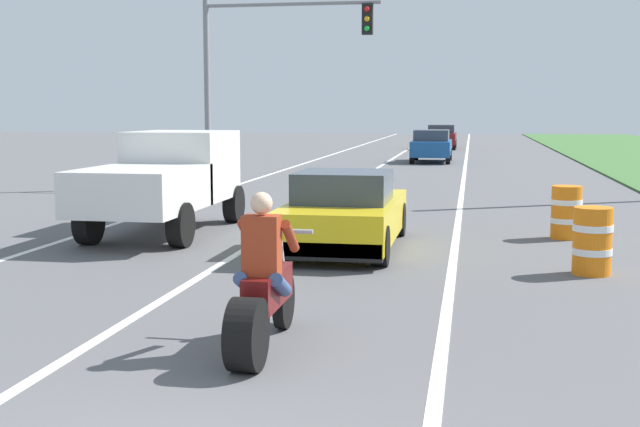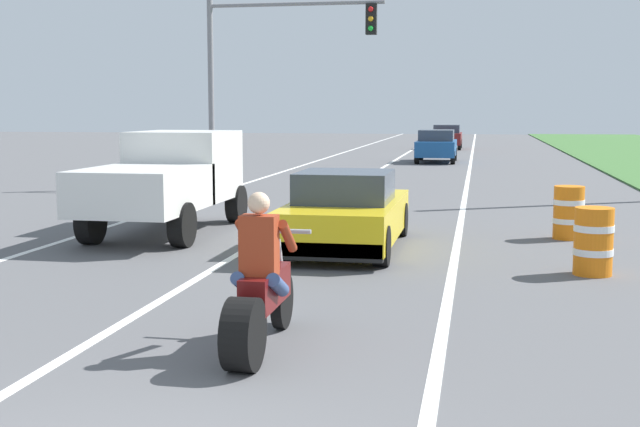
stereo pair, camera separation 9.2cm
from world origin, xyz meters
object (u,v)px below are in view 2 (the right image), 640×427
(construction_barrel_nearest, at_px, (593,241))
(distant_car_further_ahead, at_px, (447,137))
(sports_car_yellow, at_px, (346,213))
(traffic_light_mast_near, at_px, (265,56))
(motorcycle_with_rider, at_px, (260,294))
(construction_barrel_mid, at_px, (569,212))
(distant_car_far_ahead, at_px, (436,146))
(pickup_truck_left_lane_white, at_px, (168,177))

(construction_barrel_nearest, bearing_deg, distant_car_further_ahead, 95.26)
(sports_car_yellow, bearing_deg, traffic_light_mast_near, 111.36)
(motorcycle_with_rider, distance_m, traffic_light_mast_near, 18.13)
(sports_car_yellow, bearing_deg, construction_barrel_mid, 25.53)
(traffic_light_mast_near, bearing_deg, sports_car_yellow, -68.64)
(traffic_light_mast_near, bearing_deg, construction_barrel_nearest, -56.75)
(distant_car_far_ahead, bearing_deg, sports_car_yellow, -90.76)
(distant_car_far_ahead, relative_size, distant_car_further_ahead, 1.00)
(motorcycle_with_rider, height_order, distant_car_further_ahead, motorcycle_with_rider)
(sports_car_yellow, relative_size, distant_car_far_ahead, 1.08)
(pickup_truck_left_lane_white, xyz_separation_m, traffic_light_mast_near, (-0.52, 9.66, 2.95))
(construction_barrel_nearest, relative_size, distant_car_far_ahead, 0.25)
(sports_car_yellow, relative_size, construction_barrel_mid, 4.30)
(sports_car_yellow, relative_size, construction_barrel_nearest, 4.30)
(sports_car_yellow, bearing_deg, distant_car_further_ahead, 89.54)
(pickup_truck_left_lane_white, bearing_deg, sports_car_yellow, -18.28)
(motorcycle_with_rider, xyz_separation_m, distant_car_further_ahead, (0.17, 44.20, 0.18))
(motorcycle_with_rider, distance_m, distant_car_further_ahead, 44.20)
(construction_barrel_nearest, distance_m, construction_barrel_mid, 3.49)
(distant_car_further_ahead, bearing_deg, motorcycle_with_rider, -90.22)
(construction_barrel_mid, bearing_deg, distant_car_far_ahead, 99.02)
(sports_car_yellow, distance_m, distant_car_further_ahead, 37.85)
(distant_car_further_ahead, bearing_deg, sports_car_yellow, -90.46)
(sports_car_yellow, relative_size, traffic_light_mast_near, 0.72)
(traffic_light_mast_near, xyz_separation_m, distant_car_far_ahead, (4.59, 13.73, -3.28))
(motorcycle_with_rider, bearing_deg, sports_car_yellow, 91.23)
(construction_barrel_nearest, xyz_separation_m, distant_car_far_ahead, (-3.61, 26.24, 0.27))
(motorcycle_with_rider, xyz_separation_m, pickup_truck_left_lane_white, (-3.88, 7.58, 0.51))
(pickup_truck_left_lane_white, bearing_deg, motorcycle_with_rider, -62.90)
(construction_barrel_nearest, height_order, construction_barrel_mid, same)
(motorcycle_with_rider, distance_m, sports_car_yellow, 6.35)
(sports_car_yellow, height_order, traffic_light_mast_near, traffic_light_mast_near)
(motorcycle_with_rider, bearing_deg, distant_car_further_ahead, 89.78)
(distant_car_far_ahead, bearing_deg, traffic_light_mast_near, -108.48)
(construction_barrel_mid, bearing_deg, distant_car_further_ahead, 95.77)
(sports_car_yellow, height_order, pickup_truck_left_lane_white, pickup_truck_left_lane_white)
(construction_barrel_nearest, bearing_deg, sports_car_yellow, 157.79)
(traffic_light_mast_near, relative_size, distant_car_further_ahead, 1.50)
(construction_barrel_nearest, distance_m, distant_car_far_ahead, 26.48)
(sports_car_yellow, bearing_deg, pickup_truck_left_lane_white, 161.72)
(traffic_light_mast_near, relative_size, construction_barrel_mid, 6.00)
(distant_car_far_ahead, xyz_separation_m, distant_car_further_ahead, (-0.02, 13.22, 0.00))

